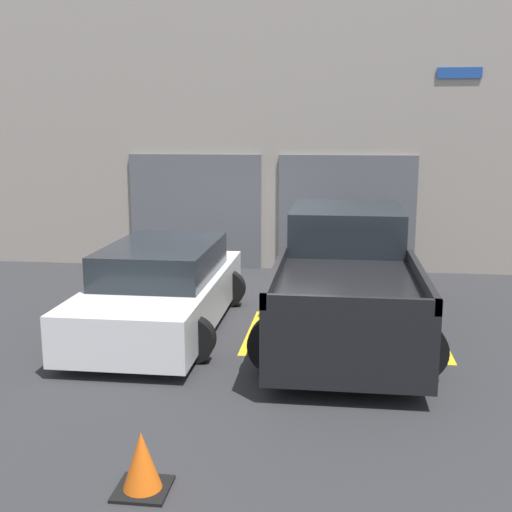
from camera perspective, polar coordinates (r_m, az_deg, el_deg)
The scene contains 8 objects.
ground_plane at distance 11.53m, azimuth 0.67°, elevation -4.33°, with size 28.00×28.00×0.00m, color #2D2D30.
shophouse_building at distance 14.38m, azimuth 2.20°, elevation 10.50°, with size 13.42×0.68×5.89m.
pickup_truck at distance 10.04m, azimuth 7.97°, elevation -1.87°, with size 2.52×5.32×1.80m.
sedan_white at distance 10.17m, azimuth -8.34°, elevation -2.92°, with size 2.23×4.54×1.34m.
parking_stripe_far_left at distance 10.78m, azimuth -15.65°, elevation -5.87°, with size 0.12×2.20×0.01m, color gold.
parking_stripe_left at distance 10.04m, azimuth -0.36°, elevation -6.70°, with size 0.12×2.20×0.01m, color gold.
parking_stripe_centre at distance 10.09m, azimuth 16.04°, elevation -7.08°, with size 0.12×2.20×0.01m, color gold.
traffic_cone at distance 5.92m, azimuth -10.11°, elevation -17.73°, with size 0.47×0.47×0.55m.
Camera 1 is at (1.26, -11.03, 3.12)m, focal length 45.00 mm.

